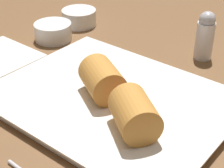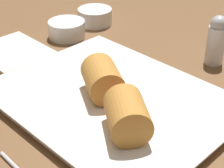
{
  "view_description": "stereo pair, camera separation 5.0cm",
  "coord_description": "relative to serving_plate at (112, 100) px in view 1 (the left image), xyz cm",
  "views": [
    {
      "loc": [
        25.13,
        -36.4,
        33.75
      ],
      "look_at": [
        -3.43,
        -0.94,
        5.57
      ],
      "focal_mm": 60.0,
      "sensor_mm": 36.0,
      "label": 1
    },
    {
      "loc": [
        28.87,
        -33.03,
        33.75
      ],
      "look_at": [
        -3.43,
        -0.94,
        5.57
      ],
      "focal_mm": 60.0,
      "sensor_mm": 36.0,
      "label": 2
    }
  ],
  "objects": [
    {
      "name": "serving_plate",
      "position": [
        0.0,
        0.0,
        0.0
      ],
      "size": [
        33.86,
        26.46,
        1.5
      ],
      "color": "white",
      "rests_on": "table_surface"
    },
    {
      "name": "salt_shaker",
      "position": [
        3.58,
        21.9,
        3.66
      ],
      "size": [
        3.22,
        3.22,
        8.83
      ],
      "color": "silver",
      "rests_on": "table_surface"
    },
    {
      "name": "dipping_bowl_near",
      "position": [
        -23.39,
        10.45,
        1.08
      ],
      "size": [
        7.35,
        7.35,
        3.37
      ],
      "color": "white",
      "rests_on": "table_surface"
    },
    {
      "name": "dipping_bowl_far",
      "position": [
        -24.48,
        19.12,
        1.08
      ],
      "size": [
        7.35,
        7.35,
        3.37
      ],
      "color": "white",
      "rests_on": "table_surface"
    },
    {
      "name": "roll_front_left",
      "position": [
        -1.67,
        -0.4,
        3.33
      ],
      "size": [
        8.48,
        7.88,
        5.18
      ],
      "color": "#C68438",
      "rests_on": "serving_plate"
    },
    {
      "name": "table_surface",
      "position": [
        3.43,
        0.94,
        -1.76
      ],
      "size": [
        180.0,
        140.0,
        2.0
      ],
      "color": "brown",
      "rests_on": "ground"
    },
    {
      "name": "roll_front_right",
      "position": [
        6.8,
        -4.17,
        3.33
      ],
      "size": [
        8.54,
        8.18,
        5.18
      ],
      "color": "#C68438",
      "rests_on": "serving_plate"
    },
    {
      "name": "napkin",
      "position": [
        -25.01,
        -1.31,
        -0.46
      ],
      "size": [
        13.2,
        11.24,
        0.6
      ],
      "color": "silver",
      "rests_on": "table_surface"
    }
  ]
}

